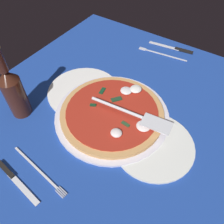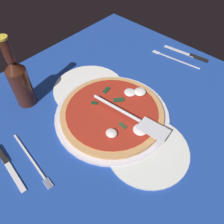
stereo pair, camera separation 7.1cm
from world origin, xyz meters
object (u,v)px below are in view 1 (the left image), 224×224
Objects in this scene: place_setting_near at (169,52)px; pizza at (113,112)px; pizza_server at (133,114)px; place_setting_far at (26,175)px; dinner_plate_right at (84,92)px; dinner_plate_left at (153,145)px; beer_bottle at (13,91)px.

pizza is at bearing 82.33° from place_setting_near.
pizza_server is at bearing -171.77° from pizza.
place_setting_near and place_setting_far have the same top height.
dinner_plate_right is 1.13× the size of place_setting_near.
place_setting_near is (6.38, -40.97, -4.14)cm from pizza_server.
dinner_plate_left is 1.07× the size of place_setting_far.
place_setting_far is (8.24, 71.56, 0.01)cm from place_setting_near.
dinner_plate_right is 1.14× the size of place_setting_far.
pizza reaches higher than dinner_plate_right.
place_setting_near reaches higher than dinner_plate_right.
beer_bottle reaches higher than place_setting_far.
pizza_server is 1.06× the size of beer_bottle.
beer_bottle is at bearing 30.38° from pizza.
place_setting_near is (-0.42, -41.95, -1.68)cm from pizza.
beer_bottle is (25.80, 56.83, 9.24)cm from place_setting_near.
dinner_plate_right is 21.80cm from pizza_server.
dinner_plate_left is at bearing 168.51° from dinner_plate_right.
place_setting_far reaches higher than dinner_plate_left.
place_setting_near is (-14.92, -38.58, -0.15)cm from dinner_plate_right.
place_setting_near is at bearing -111.14° from dinner_plate_right.
place_setting_far is at bearing 140.03° from beer_bottle.
dinner_plate_left is at bearing 55.50° from place_setting_far.
dinner_plate_left is 35.81cm from place_setting_far.
pizza is at bearing 166.92° from dinner_plate_right.
place_setting_near is at bearing -90.57° from pizza.
dinner_plate_left is 31.08cm from dinner_plate_right.
place_setting_far is at bearing -121.38° from pizza_server.
pizza_server reaches higher than place_setting_near.
pizza_server is at bearing 71.55° from place_setting_far.
pizza is at bearing -10.03° from dinner_plate_left.
beer_bottle is (10.89, 18.25, 9.09)cm from dinner_plate_right.
beer_bottle is (41.34, 12.06, 9.09)cm from dinner_plate_left.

